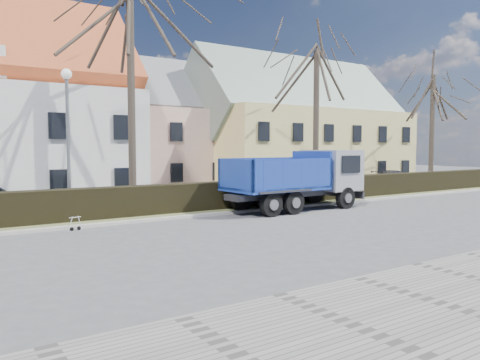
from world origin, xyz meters
TOP-DOWN VIEW (x-y plane):
  - ground at (0.00, 0.00)m, footprint 120.00×120.00m
  - curb_far at (0.00, 4.60)m, footprint 80.00×0.30m
  - grass_strip at (0.00, 6.20)m, footprint 80.00×3.00m
  - hedge at (0.00, 6.00)m, footprint 60.00×0.90m
  - building_pink at (4.00, 20.00)m, footprint 10.80×8.80m
  - building_yellow at (16.00, 17.00)m, footprint 18.80×10.80m
  - tree_1 at (-2.00, 8.50)m, footprint 9.20×9.20m
  - tree_2 at (10.00, 8.50)m, footprint 8.00×8.00m
  - tree_3 at (22.00, 8.50)m, footprint 7.60×7.60m
  - dump_truck at (4.30, 4.06)m, footprint 7.60×3.00m
  - streetlight at (-5.35, 7.00)m, footprint 0.50×0.50m
  - cart_frame at (-6.04, 4.11)m, footprint 0.67×0.44m
  - parked_car_b at (21.09, 11.23)m, footprint 4.29×2.02m

SIDE VIEW (x-z plane):
  - ground at x=0.00m, z-range 0.00..0.00m
  - grass_strip at x=0.00m, z-range 0.00..0.10m
  - curb_far at x=0.00m, z-range 0.00..0.12m
  - cart_frame at x=-6.04m, z-range 0.00..0.57m
  - parked_car_b at x=21.09m, z-range 0.00..1.21m
  - hedge at x=0.00m, z-range 0.00..1.30m
  - dump_truck at x=4.30m, z-range 0.00..3.01m
  - streetlight at x=-5.35m, z-range 0.00..6.37m
  - building_pink at x=4.00m, z-range 0.00..8.00m
  - building_yellow at x=16.00m, z-range 0.00..8.50m
  - tree_3 at x=22.00m, z-range 0.00..10.45m
  - tree_2 at x=10.00m, z-range 0.00..11.00m
  - tree_1 at x=-2.00m, z-range 0.00..12.65m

